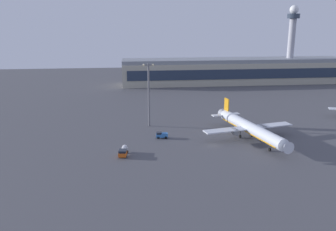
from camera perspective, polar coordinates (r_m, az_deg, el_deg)
The scene contains 7 objects.
ground_plane at distance 121.46m, azimuth 7.29°, elevation -4.75°, with size 416.00×416.00×0.00m, color #4C4C51.
terminal_building at distance 241.54m, azimuth 10.49°, elevation 6.99°, with size 146.82×22.40×16.40m.
control_tower at distance 252.83m, azimuth 19.16°, elevation 11.43°, with size 8.00×8.00×50.15m.
airplane_taxiway_distant at distance 128.48m, azimuth 12.91°, elevation -1.93°, with size 33.80×43.15×11.15m.
cargo_loader at distance 127.23m, azimuth -1.03°, elevation -3.14°, with size 4.25×2.22×2.25m.
fuel_truck at distance 112.12m, azimuth -7.16°, elevation -5.71°, with size 3.11×6.53×2.35m.
apron_light_west at distance 138.73m, azimuth -3.10°, elevation 3.97°, with size 4.80×0.90×24.89m.
Camera 1 is at (-28.10, -110.87, 40.87)m, focal length 38.09 mm.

